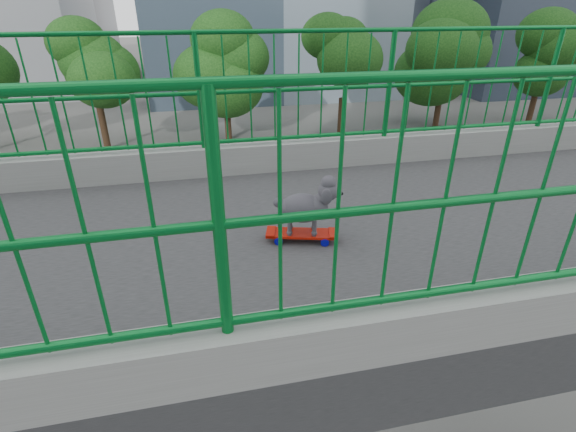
% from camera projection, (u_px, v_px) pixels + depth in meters
% --- Properties ---
extents(road, '(18.00, 90.00, 0.02)m').
position_uv_depth(road, '(161.00, 236.00, 17.41)').
color(road, black).
rests_on(road, ground).
extents(street_trees, '(5.30, 60.40, 7.26)m').
position_uv_depth(street_trees, '(178.00, 71.00, 26.83)').
color(street_trees, black).
rests_on(street_trees, ground).
extents(skateboard, '(0.30, 0.57, 0.07)m').
position_uv_depth(skateboard, '(302.00, 234.00, 3.24)').
color(skateboard, red).
rests_on(skateboard, footbridge).
extents(poodle, '(0.29, 0.50, 0.42)m').
position_uv_depth(poodle, '(306.00, 206.00, 3.12)').
color(poodle, '#312E34').
rests_on(poodle, skateboard).
extents(car_0, '(1.54, 3.83, 1.30)m').
position_uv_depth(car_0, '(500.00, 292.00, 13.02)').
color(car_0, black).
rests_on(car_0, ground).
extents(car_1, '(1.54, 4.43, 1.46)m').
position_uv_depth(car_1, '(552.00, 226.00, 16.66)').
color(car_1, silver).
rests_on(car_1, ground).
extents(car_5, '(1.67, 4.78, 1.57)m').
position_uv_depth(car_5, '(336.00, 312.00, 11.96)').
color(car_5, black).
rests_on(car_5, ground).
extents(car_6, '(2.66, 5.78, 1.61)m').
position_uv_depth(car_6, '(555.00, 225.00, 16.64)').
color(car_6, gray).
rests_on(car_6, ground).
extents(car_7, '(1.87, 4.59, 1.33)m').
position_uv_depth(car_7, '(158.00, 229.00, 16.60)').
color(car_7, black).
rests_on(car_7, ground).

